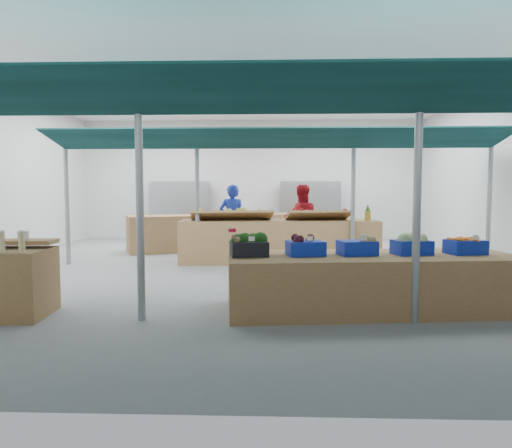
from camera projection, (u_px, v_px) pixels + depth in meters
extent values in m
plane|color=gray|center=(240.00, 269.00, 9.87)|extent=(13.00, 13.00, 0.00)
plane|color=silver|center=(240.00, 71.00, 9.58)|extent=(13.00, 13.00, 0.00)
plane|color=silver|center=(253.00, 180.00, 16.21)|extent=(12.00, 0.00, 12.00)
cylinder|color=gray|center=(67.00, 199.00, 10.41)|extent=(0.10, 0.10, 3.00)
cylinder|color=gray|center=(140.00, 205.00, 5.82)|extent=(0.10, 0.10, 3.00)
cylinder|color=gray|center=(197.00, 199.00, 10.30)|extent=(0.10, 0.10, 3.00)
cylinder|color=gray|center=(417.00, 205.00, 5.69)|extent=(0.10, 0.10, 3.00)
cylinder|color=gray|center=(353.00, 199.00, 10.18)|extent=(0.10, 0.10, 3.00)
cylinder|color=gray|center=(489.00, 199.00, 10.08)|extent=(0.10, 0.10, 3.00)
cylinder|color=gray|center=(277.00, 96.00, 5.66)|extent=(10.00, 0.06, 0.06)
cylinder|color=gray|center=(275.00, 139.00, 10.15)|extent=(10.00, 0.06, 0.06)
cube|color=#092829|center=(278.00, 90.00, 5.02)|extent=(9.50, 1.28, 0.30)
cube|color=#092829|center=(277.00, 111.00, 6.31)|extent=(9.50, 1.28, 0.30)
cube|color=#092829|center=(275.00, 138.00, 9.50)|extent=(9.50, 1.28, 0.30)
cube|color=#092829|center=(275.00, 145.00, 10.80)|extent=(9.50, 1.28, 0.30)
cube|color=#B23F33|center=(180.00, 211.00, 15.87)|extent=(2.00, 0.50, 2.00)
cube|color=#B23F33|center=(310.00, 211.00, 15.72)|extent=(2.00, 0.50, 2.00)
cube|color=brown|center=(372.00, 282.00, 6.40)|extent=(4.15, 1.76, 0.78)
cube|color=brown|center=(279.00, 241.00, 10.83)|extent=(4.71, 1.44, 0.99)
cube|color=brown|center=(226.00, 232.00, 13.36)|extent=(5.60, 3.19, 1.01)
imported|color=#1B31B0|center=(232.00, 220.00, 11.94)|extent=(0.71, 0.49, 1.86)
imported|color=#A5141F|center=(301.00, 220.00, 11.88)|extent=(0.95, 0.77, 1.86)
cube|color=black|center=(249.00, 249.00, 6.25)|extent=(0.56, 0.45, 0.20)
cube|color=white|center=(252.00, 239.00, 6.02)|extent=(0.08, 0.03, 0.06)
cube|color=#0F27A7|center=(305.00, 248.00, 6.30)|extent=(0.56, 0.45, 0.20)
cube|color=white|center=(310.00, 238.00, 6.08)|extent=(0.08, 0.03, 0.06)
cube|color=#0F27A7|center=(357.00, 248.00, 6.35)|extent=(0.56, 0.45, 0.20)
cube|color=white|center=(364.00, 238.00, 6.13)|extent=(0.08, 0.03, 0.06)
cube|color=#0F27A7|center=(412.00, 247.00, 6.41)|extent=(0.56, 0.45, 0.20)
cube|color=white|center=(420.00, 238.00, 6.18)|extent=(0.08, 0.03, 0.06)
cube|color=#0F27A7|center=(465.00, 247.00, 6.47)|extent=(0.56, 0.45, 0.20)
cube|color=white|center=(476.00, 237.00, 6.24)|extent=(0.08, 0.03, 0.06)
sphere|color=brown|center=(237.00, 240.00, 6.09)|extent=(0.09, 0.09, 0.09)
sphere|color=brown|center=(233.00, 237.00, 6.07)|extent=(0.06, 0.06, 0.06)
cylinder|color=red|center=(232.00, 230.00, 6.68)|extent=(0.12, 0.12, 0.05)
cube|color=white|center=(232.00, 246.00, 6.64)|extent=(0.10, 0.01, 0.07)
cube|color=#997247|center=(232.00, 215.00, 10.63)|extent=(1.98, 0.95, 0.26)
cube|color=#997247|center=(319.00, 215.00, 10.71)|extent=(1.58, 0.89, 0.26)
cylinder|color=#8C6019|center=(368.00, 216.00, 10.76)|extent=(0.14, 0.14, 0.22)
cone|color=#26661E|center=(368.00, 208.00, 10.75)|extent=(0.12, 0.12, 0.18)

